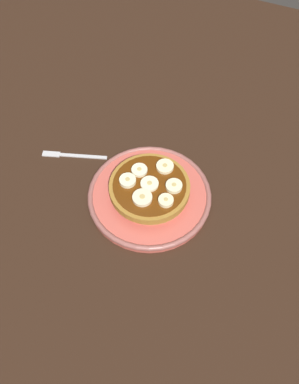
# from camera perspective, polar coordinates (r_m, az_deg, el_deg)

# --- Properties ---
(ground_plane) EXTENTS (1.40, 1.40, 0.03)m
(ground_plane) POSITION_cam_1_polar(r_m,az_deg,el_deg) (0.81, -0.00, -1.45)
(ground_plane) COLOR black
(plate) EXTENTS (0.23, 0.23, 0.02)m
(plate) POSITION_cam_1_polar(r_m,az_deg,el_deg) (0.79, -0.00, -0.50)
(plate) COLOR #CC594C
(plate) RESTS_ON ground_plane
(pancake_stack) EXTENTS (0.15, 0.15, 0.03)m
(pancake_stack) POSITION_cam_1_polar(r_m,az_deg,el_deg) (0.77, -0.05, 0.42)
(pancake_stack) COLOR #B17E47
(pancake_stack) RESTS_ON plate
(banana_slice_0) EXTENTS (0.03, 0.03, 0.01)m
(banana_slice_0) POSITION_cam_1_polar(r_m,az_deg,el_deg) (0.76, -0.02, 1.27)
(banana_slice_0) COLOR #FBF2C5
(banana_slice_0) RESTS_ON pancake_stack
(banana_slice_1) EXTENTS (0.03, 0.03, 0.01)m
(banana_slice_1) POSITION_cam_1_polar(r_m,az_deg,el_deg) (0.74, -1.13, -0.74)
(banana_slice_1) COLOR beige
(banana_slice_1) RESTS_ON pancake_stack
(banana_slice_2) EXTENTS (0.03, 0.03, 0.01)m
(banana_slice_2) POSITION_cam_1_polar(r_m,az_deg,el_deg) (0.76, -2.93, 1.51)
(banana_slice_2) COLOR #F0EBBF
(banana_slice_2) RESTS_ON pancake_stack
(banana_slice_3) EXTENTS (0.03, 0.03, 0.01)m
(banana_slice_3) POSITION_cam_1_polar(r_m,az_deg,el_deg) (0.75, 3.27, 0.77)
(banana_slice_3) COLOR #F2EABB
(banana_slice_3) RESTS_ON pancake_stack
(banana_slice_4) EXTENTS (0.03, 0.03, 0.01)m
(banana_slice_4) POSITION_cam_1_polar(r_m,az_deg,el_deg) (0.78, 2.07, 3.39)
(banana_slice_4) COLOR #FBEDB7
(banana_slice_4) RESTS_ON pancake_stack
(banana_slice_5) EXTENTS (0.03, 0.03, 0.01)m
(banana_slice_5) POSITION_cam_1_polar(r_m,az_deg,el_deg) (0.77, -1.36, 2.90)
(banana_slice_5) COLOR #F1EAC4
(banana_slice_5) RESTS_ON pancake_stack
(banana_slice_6) EXTENTS (0.03, 0.03, 0.01)m
(banana_slice_6) POSITION_cam_1_polar(r_m,az_deg,el_deg) (0.74, 2.19, -1.17)
(banana_slice_6) COLOR #F8E9B4
(banana_slice_6) RESTS_ON pancake_stack
(fork) EXTENTS (0.05, 0.13, 0.01)m
(fork) POSITION_cam_1_polar(r_m,az_deg,el_deg) (0.87, -10.49, 4.88)
(fork) COLOR silver
(fork) RESTS_ON ground_plane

